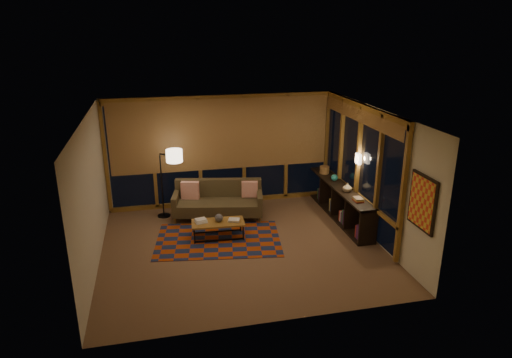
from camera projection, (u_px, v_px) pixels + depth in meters
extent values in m
cube|color=brown|center=(242.00, 247.00, 9.20)|extent=(5.50, 5.00, 0.01)
cube|color=#ECE4C1|center=(240.00, 114.00, 8.32)|extent=(5.50, 5.00, 0.01)
cube|color=beige|center=(222.00, 150.00, 11.06)|extent=(5.50, 0.01, 2.70)
cube|color=beige|center=(275.00, 241.00, 6.45)|extent=(5.50, 0.01, 2.70)
cube|color=beige|center=(91.00, 195.00, 8.18)|extent=(0.01, 5.00, 2.70)
cube|color=beige|center=(373.00, 174.00, 9.33)|extent=(0.01, 5.00, 2.70)
cube|color=#99350C|center=(218.00, 240.00, 9.49)|extent=(2.77, 2.06, 0.01)
sphere|color=black|center=(219.00, 218.00, 9.46)|extent=(0.21, 0.21, 0.17)
cylinder|color=#A76F49|center=(324.00, 170.00, 11.24)|extent=(0.30, 0.30, 0.18)
sphere|color=teal|center=(334.00, 178.00, 10.70)|extent=(0.19, 0.19, 0.16)
imported|color=tan|center=(347.00, 187.00, 10.01)|extent=(0.21, 0.21, 0.21)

